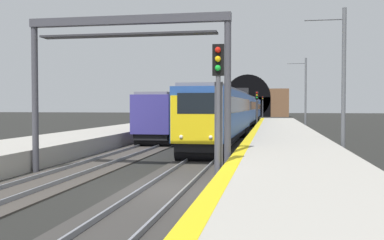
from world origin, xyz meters
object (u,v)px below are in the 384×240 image
(train_adjacent_platform, at_px, (209,110))
(railway_signal_near, at_px, (218,103))
(train_main_approaching, at_px, (241,110))
(railway_signal_far, at_px, (263,106))
(overhead_signal_gantry, at_px, (127,54))
(railway_signal_mid, at_px, (257,106))
(catenary_mast_far, at_px, (343,83))
(catenary_mast_near, at_px, (305,94))

(train_adjacent_platform, distance_m, railway_signal_near, 46.62)
(train_adjacent_platform, bearing_deg, train_main_approaching, -147.84)
(railway_signal_far, bearing_deg, train_adjacent_platform, -12.75)
(train_main_approaching, bearing_deg, overhead_signal_gantry, -3.17)
(railway_signal_mid, xyz_separation_m, catenary_mast_far, (-30.14, -5.51, 1.31))
(railway_signal_mid, distance_m, catenary_mast_near, 6.60)
(train_adjacent_platform, bearing_deg, railway_signal_far, -13.69)
(train_main_approaching, height_order, railway_signal_near, train_main_approaching)
(train_adjacent_platform, height_order, railway_signal_far, train_adjacent_platform)
(railway_signal_mid, relative_size, catenary_mast_far, 0.58)
(railway_signal_far, xyz_separation_m, catenary_mast_far, (-66.11, -5.51, 1.34))
(railway_signal_near, distance_m, railway_signal_far, 75.91)
(railway_signal_near, distance_m, railway_signal_mid, 39.94)
(railway_signal_near, bearing_deg, train_main_approaching, -177.30)
(railway_signal_mid, height_order, catenary_mast_far, catenary_mast_far)
(catenary_mast_far, bearing_deg, catenary_mast_near, 0.00)
(overhead_signal_gantry, bearing_deg, train_adjacent_platform, 3.29)
(railway_signal_near, relative_size, railway_signal_far, 1.04)
(railway_signal_far, relative_size, catenary_mast_far, 0.59)
(train_adjacent_platform, relative_size, catenary_mast_far, 7.67)
(railway_signal_near, distance_m, catenary_mast_far, 11.30)
(train_adjacent_platform, height_order, catenary_mast_near, catenary_mast_near)
(train_main_approaching, distance_m, railway_signal_far, 37.39)
(railway_signal_near, relative_size, railway_signal_mid, 1.07)
(train_adjacent_platform, xyz_separation_m, catenary_mast_near, (-9.54, -12.25, 2.00))
(catenary_mast_far, bearing_deg, railway_signal_mid, 10.36)
(railway_signal_far, distance_m, overhead_signal_gantry, 72.82)
(train_main_approaching, height_order, catenary_mast_near, catenary_mast_near)
(railway_signal_mid, bearing_deg, train_adjacent_platform, -132.53)
(railway_signal_mid, bearing_deg, train_main_approaching, -52.97)
(train_main_approaching, bearing_deg, railway_signal_far, 178.04)
(railway_signal_near, bearing_deg, catenary_mast_near, 171.44)
(railway_signal_mid, height_order, overhead_signal_gantry, overhead_signal_gantry)
(train_main_approaching, xyz_separation_m, railway_signal_mid, (1.37, -1.82, 0.49))
(overhead_signal_gantry, bearing_deg, railway_signal_far, -3.37)
(railway_signal_near, height_order, overhead_signal_gantry, overhead_signal_gantry)
(train_main_approaching, bearing_deg, railway_signal_near, 3.52)
(catenary_mast_far, bearing_deg, railway_signal_near, 150.66)
(railway_signal_near, height_order, railway_signal_far, railway_signal_near)
(railway_signal_mid, bearing_deg, overhead_signal_gantry, -6.65)
(railway_signal_near, xyz_separation_m, overhead_signal_gantry, (3.26, 4.28, 2.10))
(train_adjacent_platform, distance_m, catenary_mast_far, 38.38)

